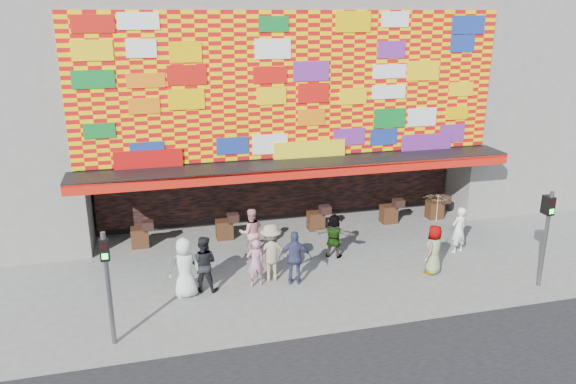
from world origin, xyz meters
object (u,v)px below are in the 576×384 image
(ped_e, at_px, (295,258))
(ped_f, at_px, (334,236))
(signal_left, at_px, (107,276))
(ped_g, at_px, (434,250))
(ped_b, at_px, (255,263))
(signal_right, at_px, (547,228))
(ped_c, at_px, (203,264))
(ped_i, at_px, (251,232))
(ped_a, at_px, (185,268))
(ped_d, at_px, (271,252))
(parasol, at_px, (437,209))
(ped_h, at_px, (459,230))

(ped_e, distance_m, ped_f, 2.38)
(signal_left, bearing_deg, ped_e, 20.84)
(ped_f, relative_size, ped_g, 0.94)
(ped_b, bearing_deg, signal_right, 161.38)
(signal_right, distance_m, ped_c, 10.18)
(signal_left, xyz_separation_m, ped_i, (4.36, 4.41, -1.02))
(ped_b, relative_size, ped_i, 0.90)
(ped_a, height_order, ped_e, ped_a)
(ped_e, bearing_deg, ped_d, -19.42)
(signal_right, height_order, ped_e, signal_right)
(ped_i, bearing_deg, parasol, 150.60)
(signal_right, bearing_deg, ped_b, 165.43)
(ped_d, height_order, ped_g, ped_d)
(ped_b, relative_size, ped_h, 0.92)
(ped_c, relative_size, ped_i, 1.03)
(ped_a, xyz_separation_m, ped_g, (7.72, -0.44, -0.11))
(ped_f, distance_m, ped_i, 2.81)
(ped_d, bearing_deg, ped_g, 168.14)
(ped_g, bearing_deg, signal_left, -29.38)
(ped_g, bearing_deg, ped_i, -66.61)
(ped_h, distance_m, ped_i, 7.12)
(ped_i, bearing_deg, ped_g, 150.60)
(ped_e, xyz_separation_m, parasol, (4.43, -0.41, 1.31))
(ped_d, distance_m, ped_g, 5.15)
(ped_a, height_order, ped_g, ped_a)
(ped_e, height_order, parasol, parasol)
(signal_right, relative_size, ped_e, 1.76)
(signal_left, xyz_separation_m, ped_f, (7.04, 3.58, -1.10))
(ped_b, relative_size, parasol, 0.80)
(ped_c, relative_size, ped_h, 1.05)
(ped_b, relative_size, ped_e, 0.88)
(signal_left, xyz_separation_m, parasol, (9.68, 1.60, 0.30))
(ped_b, relative_size, ped_f, 1.00)
(ped_i, xyz_separation_m, parasol, (5.32, -2.81, 1.32))
(ped_b, xyz_separation_m, ped_f, (2.98, 1.41, 0.00))
(ped_e, relative_size, ped_f, 1.13)
(signal_left, distance_m, ped_a, 2.99)
(ped_b, xyz_separation_m, ped_h, (7.25, 0.70, 0.06))
(ped_d, relative_size, parasol, 0.97)
(ped_a, distance_m, ped_e, 3.29)
(signal_right, xyz_separation_m, ped_e, (-7.14, 2.00, -1.01))
(ped_a, bearing_deg, ped_h, -178.84)
(ped_a, xyz_separation_m, ped_c, (0.56, 0.22, -0.05))
(signal_right, distance_m, ped_i, 9.22)
(signal_left, distance_m, ped_e, 5.71)
(ped_h, bearing_deg, ped_g, 22.00)
(ped_d, bearing_deg, ped_f, -157.41)
(signal_left, relative_size, ped_h, 1.84)
(ped_h, bearing_deg, signal_left, -1.65)
(ped_a, xyz_separation_m, ped_e, (3.29, -0.04, -0.06))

